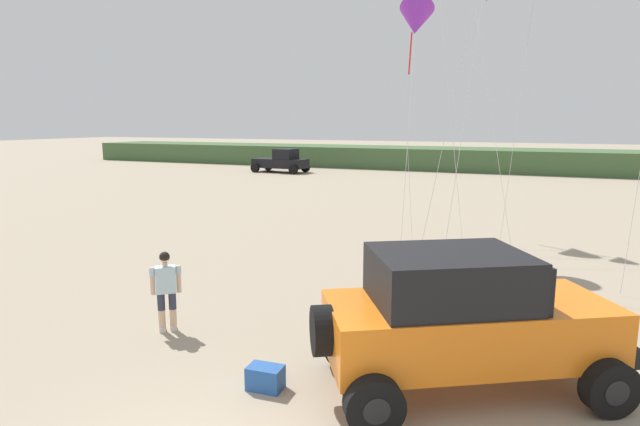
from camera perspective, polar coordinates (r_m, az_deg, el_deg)
The scene contains 6 objects.
dune_ridge at distance 48.61m, azimuth 22.24°, elevation 5.23°, with size 90.00×6.60×1.88m, color #426038.
jeep at distance 8.73m, azimuth 15.29°, elevation -10.81°, with size 4.97×4.25×2.26m.
person_watching at distance 11.20m, azimuth -16.28°, elevation -7.65°, with size 0.51×0.46×1.67m.
cooler_box at distance 8.88m, azimuth -5.92°, elevation -17.26°, with size 0.56×0.36×0.38m, color #23519E.
distant_pickup at distance 44.81m, azimuth -4.16°, elevation 5.60°, with size 4.71×2.62×1.98m.
kite_blue_swept at distance 18.38m, azimuth 10.29°, elevation 19.71°, with size 1.64×5.59×8.23m.
Camera 1 is at (3.59, -4.37, 4.22)m, focal length 29.66 mm.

